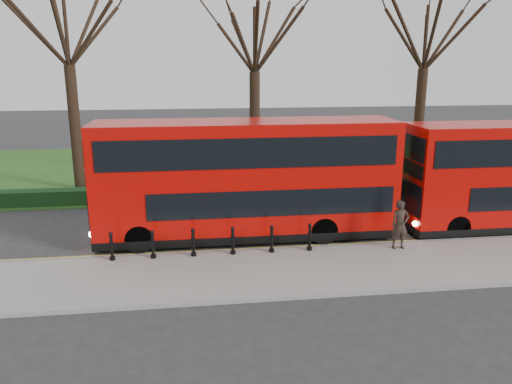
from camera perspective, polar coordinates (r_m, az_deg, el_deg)
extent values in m
plane|color=#28282B|center=(19.95, -2.10, -6.01)|extent=(120.00, 120.00, 0.00)
cube|color=gray|center=(17.16, -1.10, -9.28)|extent=(60.00, 4.00, 0.15)
cube|color=slate|center=(18.99, -1.80, -6.85)|extent=(60.00, 0.25, 0.16)
cube|color=#254D19|center=(34.35, -4.56, 2.85)|extent=(60.00, 18.00, 0.06)
cube|color=black|center=(26.29, -3.56, 0.01)|extent=(60.00, 0.90, 0.80)
cube|color=yellow|center=(19.29, -1.89, -6.72)|extent=(60.00, 0.10, 0.01)
cube|color=yellow|center=(19.48, -1.95, -6.51)|extent=(60.00, 0.10, 0.01)
cylinder|color=black|center=(29.47, -19.95, 6.77)|extent=(0.60, 0.60, 6.87)
cylinder|color=black|center=(29.07, -0.15, 7.19)|extent=(0.60, 0.60, 6.51)
cylinder|color=black|center=(31.94, 18.08, 7.27)|extent=(0.60, 0.60, 6.65)
cylinder|color=black|center=(18.60, -16.18, -6.03)|extent=(0.15, 0.15, 1.00)
cylinder|color=black|center=(18.43, -11.71, -5.93)|extent=(0.15, 0.15, 1.00)
cylinder|color=black|center=(18.38, -7.18, -5.80)|extent=(0.15, 0.15, 1.00)
cylinder|color=black|center=(18.43, -2.66, -5.63)|extent=(0.15, 0.15, 1.00)
cylinder|color=black|center=(18.60, 1.80, -5.42)|extent=(0.15, 0.15, 1.00)
cylinder|color=black|center=(18.88, 6.15, -5.20)|extent=(0.15, 0.15, 1.00)
cube|color=#AD0704|center=(20.07, -1.08, 1.83)|extent=(11.96, 2.72, 4.40)
cube|color=black|center=(20.69, -1.05, -4.27)|extent=(11.98, 2.74, 0.33)
cube|color=black|center=(19.07, 2.00, -1.30)|extent=(9.57, 0.04, 1.03)
cube|color=black|center=(18.50, -0.61, 4.43)|extent=(11.31, 0.04, 1.14)
cube|color=black|center=(20.22, -18.24, 2.22)|extent=(0.06, 2.39, 0.60)
cylinder|color=black|center=(19.47, -13.18, -5.22)|extent=(1.09, 0.33, 1.09)
cylinder|color=black|center=(21.73, -12.62, -3.09)|extent=(1.09, 0.33, 1.09)
cylinder|color=black|center=(20.04, 7.73, -4.38)|extent=(1.09, 0.33, 1.09)
cylinder|color=black|center=(22.24, 6.12, -2.40)|extent=(1.09, 0.33, 1.09)
cube|color=black|center=(21.52, 17.23, 2.62)|extent=(0.06, 2.27, 0.57)
cylinder|color=black|center=(21.87, 22.01, -3.79)|extent=(1.03, 0.31, 1.03)
cylinder|color=black|center=(23.77, 19.36, -2.11)|extent=(1.03, 0.31, 1.03)
imported|color=black|center=(19.60, 16.13, -3.61)|extent=(0.70, 0.48, 1.87)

